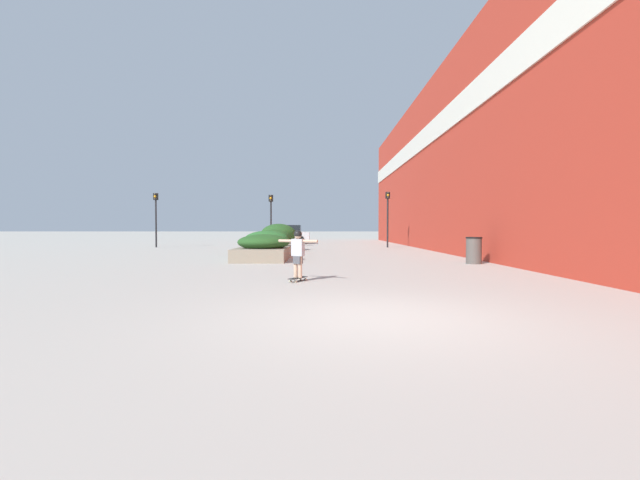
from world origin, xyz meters
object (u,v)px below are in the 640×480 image
object	(u,v)px
skateboarder	(299,249)
traffic_light_far_left	(157,211)
car_center_left	(461,234)
traffic_light_right	(389,210)
traffic_light_left	(272,212)
skateboard	(299,278)
car_leftmost	(287,234)
trash_bin	(475,250)

from	to	relation	value
skateboarder	traffic_light_far_left	distance (m)	21.05
car_center_left	traffic_light_right	distance (m)	9.89
skateboarder	traffic_light_left	bearing A→B (deg)	125.96
skateboarder	traffic_light_right	xyz separation A→B (m)	(5.03, 17.99, 1.71)
car_center_left	traffic_light_left	size ratio (longest dim) A/B	1.10
traffic_light_left	traffic_light_far_left	bearing A→B (deg)	178.89
car_center_left	traffic_light_far_left	size ratio (longest dim) A/B	1.06
skateboard	traffic_light_left	distance (m)	18.41
car_leftmost	traffic_light_right	bearing A→B (deg)	-132.17
skateboard	traffic_light_far_left	size ratio (longest dim) A/B	0.19
traffic_light_far_left	traffic_light_right	bearing A→B (deg)	-0.78
skateboard	skateboarder	distance (m)	0.72
skateboard	traffic_light_far_left	world-z (taller)	traffic_light_far_left
traffic_light_left	traffic_light_far_left	distance (m)	7.71
car_leftmost	traffic_light_far_left	world-z (taller)	traffic_light_far_left
traffic_light_left	traffic_light_right	distance (m)	7.76
skateboarder	traffic_light_far_left	xyz separation A→B (m)	(-10.44, 18.20, 1.66)
traffic_light_right	traffic_light_left	bearing A→B (deg)	179.54
skateboard	traffic_light_right	size ratio (longest dim) A/B	0.18
skateboard	traffic_light_right	xyz separation A→B (m)	(5.03, 17.99, 2.43)
skateboarder	car_leftmost	size ratio (longest dim) A/B	0.30
traffic_light_left	traffic_light_right	size ratio (longest dim) A/B	0.95
skateboard	skateboarder	xyz separation A→B (m)	(0.00, -0.00, 0.72)
skateboard	traffic_light_right	world-z (taller)	traffic_light_right
skateboard	traffic_light_left	size ratio (longest dim) A/B	0.20
car_center_left	traffic_light_far_left	distance (m)	23.50
skateboard	trash_bin	xyz separation A→B (m)	(6.11, 5.09, 0.42)
traffic_light_left	car_leftmost	bearing A→B (deg)	85.35
skateboarder	car_leftmost	world-z (taller)	car_leftmost
car_leftmost	traffic_light_left	bearing A→B (deg)	175.35
traffic_light_far_left	skateboard	bearing A→B (deg)	-60.16
skateboarder	trash_bin	size ratio (longest dim) A/B	1.19
car_leftmost	car_center_left	distance (m)	14.27
skateboarder	traffic_light_right	world-z (taller)	traffic_light_right
car_leftmost	car_center_left	bearing A→B (deg)	-89.27
car_center_left	traffic_light_right	size ratio (longest dim) A/B	1.04
trash_bin	car_center_left	xyz separation A→B (m)	(5.96, 19.64, 0.28)
skateboard	car_leftmost	bearing A→B (deg)	122.49
car_center_left	trash_bin	bearing A→B (deg)	163.13
car_center_left	traffic_light_left	distance (m)	16.31
skateboard	traffic_light_left	bearing A→B (deg)	125.96
skateboarder	trash_bin	world-z (taller)	skateboarder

